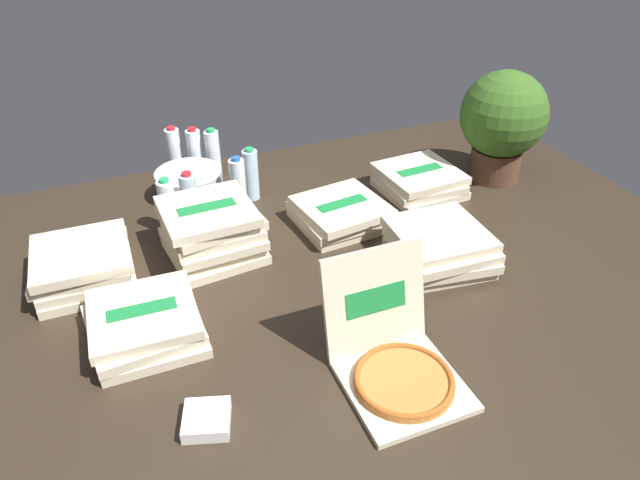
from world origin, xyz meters
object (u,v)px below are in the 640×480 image
object	(u,v)px
pizza_stack_center_near	(145,324)
pizza_stack_left_mid	(212,230)
pizza_stack_left_far	(83,266)
water_bottle_0	(174,152)
water_bottle_4	(195,153)
pizza_stack_right_far	(440,247)
water_bottle_5	(213,154)
ice_bucket	(190,184)
open_pizza_box	(396,361)
water_bottle_6	(251,174)
pizza_stack_center_far	(339,214)
potted_plant	(503,120)
water_bottle_1	(190,200)
water_bottle_2	(168,207)
napkin_pile	(207,420)
pizza_stack_right_mid	(419,181)
water_bottle_3	(238,184)

from	to	relation	value
pizza_stack_center_near	pizza_stack_left_mid	world-z (taller)	pizza_stack_left_mid
pizza_stack_left_far	water_bottle_0	distance (m)	0.89
pizza_stack_left_mid	water_bottle_4	bearing A→B (deg)	82.87
pizza_stack_right_far	pizza_stack_left_far	world-z (taller)	same
water_bottle_0	water_bottle_5	bearing A→B (deg)	-29.63
pizza_stack_right_far	pizza_stack_center_near	bearing A→B (deg)	179.84
pizza_stack_right_far	pizza_stack_left_mid	size ratio (longest dim) A/B	1.00
ice_bucket	water_bottle_4	xyz separation A→B (m)	(0.08, 0.21, 0.05)
pizza_stack_center_near	water_bottle_4	world-z (taller)	water_bottle_4
open_pizza_box	pizza_stack_right_far	world-z (taller)	open_pizza_box
water_bottle_0	water_bottle_6	distance (m)	0.47
pizza_stack_center_near	pizza_stack_center_far	world-z (taller)	same
pizza_stack_right_far	potted_plant	bearing A→B (deg)	39.28
open_pizza_box	water_bottle_1	bearing A→B (deg)	109.21
water_bottle_5	potted_plant	world-z (taller)	potted_plant
water_bottle_2	potted_plant	size ratio (longest dim) A/B	0.47
water_bottle_0	water_bottle_4	distance (m)	0.10
napkin_pile	pizza_stack_left_mid	bearing A→B (deg)	74.89
open_pizza_box	pizza_stack_left_mid	world-z (taller)	open_pizza_box
pizza_stack_right_mid	water_bottle_1	distance (m)	1.06
water_bottle_1	water_bottle_4	world-z (taller)	same
open_pizza_box	pizza_stack_right_far	bearing A→B (deg)	46.19
water_bottle_1	water_bottle_6	size ratio (longest dim) A/B	1.00
water_bottle_3	napkin_pile	xyz separation A→B (m)	(-0.42, -1.13, -0.10)
water_bottle_0	napkin_pile	world-z (taller)	water_bottle_0
water_bottle_5	potted_plant	xyz separation A→B (m)	(1.27, -0.53, 0.18)
pizza_stack_left_far	pizza_stack_left_mid	bearing A→B (deg)	0.07
ice_bucket	water_bottle_0	bearing A→B (deg)	93.11
water_bottle_1	pizza_stack_right_far	bearing A→B (deg)	-37.80
open_pizza_box	potted_plant	size ratio (longest dim) A/B	0.81
open_pizza_box	water_bottle_4	xyz separation A→B (m)	(-0.27, 1.56, 0.06)
water_bottle_1	water_bottle_3	distance (m)	0.23
potted_plant	pizza_stack_center_far	bearing A→B (deg)	-172.60
water_bottle_4	open_pizza_box	bearing A→B (deg)	-80.26
open_pizza_box	water_bottle_2	distance (m)	1.19
open_pizza_box	ice_bucket	world-z (taller)	open_pizza_box
pizza_stack_center_far	pizza_stack_left_mid	bearing A→B (deg)	-179.27
pizza_stack_left_far	napkin_pile	size ratio (longest dim) A/B	2.83
water_bottle_2	water_bottle_5	distance (m)	0.52
water_bottle_1	napkin_pile	size ratio (longest dim) A/B	1.93
water_bottle_1	water_bottle_4	bearing A→B (deg)	75.14
water_bottle_0	pizza_stack_right_far	bearing A→B (deg)	-54.98
pizza_stack_right_far	water_bottle_6	world-z (taller)	water_bottle_6
water_bottle_0	water_bottle_4	world-z (taller)	same
water_bottle_1	water_bottle_6	bearing A→B (deg)	22.65
pizza_stack_right_far	water_bottle_1	distance (m)	1.05
pizza_stack_left_far	napkin_pile	xyz separation A→B (m)	(0.26, -0.82, -0.05)
pizza_stack_center_far	ice_bucket	world-z (taller)	ice_bucket
pizza_stack_left_far	water_bottle_4	size ratio (longest dim) A/B	1.46
water_bottle_1	water_bottle_4	xyz separation A→B (m)	(0.12, 0.45, 0.00)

